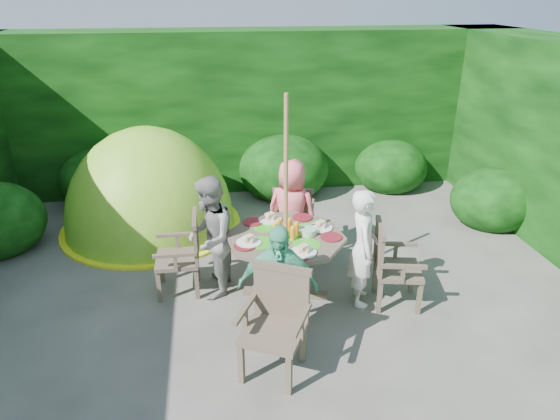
{
  "coord_description": "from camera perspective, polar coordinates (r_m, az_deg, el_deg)",
  "views": [
    {
      "loc": [
        -0.56,
        -4.15,
        3.08
      ],
      "look_at": [
        0.16,
        0.79,
        0.85
      ],
      "focal_mm": 32.0,
      "sensor_mm": 36.0,
      "label": 1
    }
  ],
  "objects": [
    {
      "name": "garden_chair_left",
      "position": [
        5.51,
        -10.93,
        -4.86
      ],
      "size": [
        0.46,
        0.52,
        0.86
      ],
      "rotation": [
        0.0,
        0.0,
        -1.57
      ],
      "color": "#43382C",
      "rests_on": "ground"
    },
    {
      "name": "ground",
      "position": [
        5.2,
        -0.51,
        -12.27
      ],
      "size": [
        60.0,
        60.0,
        0.0
      ],
      "primitive_type": "plane",
      "color": "#4C4A44",
      "rests_on": "ground"
    },
    {
      "name": "garden_chair_front",
      "position": [
        4.36,
        -0.46,
        -12.48
      ],
      "size": [
        0.7,
        0.67,
        0.91
      ],
      "rotation": [
        0.0,
        0.0,
        -0.47
      ],
      "color": "#43382C",
      "rests_on": "ground"
    },
    {
      "name": "garden_chair_back",
      "position": [
        6.28,
        1.55,
        -0.72
      ],
      "size": [
        0.59,
        0.55,
        0.84
      ],
      "rotation": [
        0.0,
        0.0,
        2.91
      ],
      "color": "#43382C",
      "rests_on": "ground"
    },
    {
      "name": "child_right",
      "position": [
        5.21,
        9.46,
        -4.28
      ],
      "size": [
        0.38,
        0.51,
        1.27
      ],
      "primitive_type": "imported",
      "rotation": [
        0.0,
        0.0,
        1.4
      ],
      "color": "white",
      "rests_on": "ground"
    },
    {
      "name": "garden_chair_right",
      "position": [
        5.32,
        12.61,
        -6.05
      ],
      "size": [
        0.56,
        0.6,
        0.87
      ],
      "rotation": [
        0.0,
        0.0,
        1.37
      ],
      "color": "#43382C",
      "rests_on": "ground"
    },
    {
      "name": "child_left",
      "position": [
        5.32,
        -7.99,
        -3.16
      ],
      "size": [
        0.62,
        0.73,
        1.34
      ],
      "primitive_type": "imported",
      "rotation": [
        0.0,
        0.0,
        -1.75
      ],
      "color": "gray",
      "rests_on": "ground"
    },
    {
      "name": "parasol_pole",
      "position": [
        5.01,
        0.66,
        0.77
      ],
      "size": [
        0.05,
        0.05,
        2.2
      ],
      "primitive_type": "cylinder",
      "rotation": [
        0.0,
        0.0,
        -0.25
      ],
      "color": "olive",
      "rests_on": "ground"
    },
    {
      "name": "child_back",
      "position": [
        5.92,
        1.33,
        -0.24
      ],
      "size": [
        0.75,
        0.66,
        1.29
      ],
      "primitive_type": "imported",
      "rotation": [
        0.0,
        0.0,
        2.64
      ],
      "color": "#F86672",
      "rests_on": "ground"
    },
    {
      "name": "patio_table",
      "position": [
        5.22,
        0.69,
        -4.07
      ],
      "size": [
        1.54,
        1.54,
        0.88
      ],
      "rotation": [
        0.0,
        0.0,
        -0.25
      ],
      "color": "#43382C",
      "rests_on": "ground"
    },
    {
      "name": "child_front",
      "position": [
        4.53,
        -0.28,
        -8.84
      ],
      "size": [
        0.77,
        0.44,
        1.24
      ],
      "primitive_type": "imported",
      "rotation": [
        0.0,
        0.0,
        -0.2
      ],
      "color": "#51BD92",
      "rests_on": "ground"
    },
    {
      "name": "dome_tent",
      "position": [
        7.28,
        -14.35,
        -1.8
      ],
      "size": [
        2.59,
        2.59,
        2.83
      ],
      "rotation": [
        0.0,
        0.0,
        0.12
      ],
      "color": "#7CBB24",
      "rests_on": "ground"
    },
    {
      "name": "hedge_enclosure",
      "position": [
        5.81,
        -2.37,
        5.67
      ],
      "size": [
        9.0,
        9.0,
        2.5
      ],
      "color": "black",
      "rests_on": "ground"
    }
  ]
}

